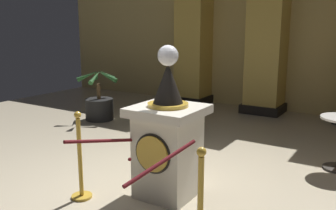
% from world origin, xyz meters
% --- Properties ---
extents(ground_plane, '(12.41, 12.41, 0.00)m').
position_xyz_m(ground_plane, '(0.00, 0.00, 0.00)').
color(ground_plane, beige).
extents(back_wall, '(12.41, 0.16, 3.95)m').
position_xyz_m(back_wall, '(0.00, 5.27, 1.97)').
color(back_wall, tan).
rests_on(back_wall, ground_plane).
extents(pedestal_clock, '(0.77, 0.77, 1.76)m').
position_xyz_m(pedestal_clock, '(0.39, 0.01, 0.68)').
color(pedestal_clock, silver).
rests_on(pedestal_clock, ground_plane).
extents(stanchion_near, '(0.24, 0.24, 1.03)m').
position_xyz_m(stanchion_near, '(-0.41, -0.59, 0.36)').
color(stanchion_near, gold).
rests_on(stanchion_near, ground_plane).
extents(velvet_rope, '(1.08, 1.05, 0.22)m').
position_xyz_m(velvet_rope, '(0.45, -0.77, 0.79)').
color(velvet_rope, '#591419').
extents(column_left, '(0.87, 0.87, 3.79)m').
position_xyz_m(column_left, '(-1.87, 4.84, 1.88)').
color(column_left, black).
rests_on(column_left, ground_plane).
extents(column_centre_rear, '(0.93, 0.93, 3.79)m').
position_xyz_m(column_centre_rear, '(0.00, 4.84, 1.88)').
color(column_centre_rear, black).
rests_on(column_centre_rear, ground_plane).
extents(potted_palm_left, '(0.83, 0.86, 1.10)m').
position_xyz_m(potted_palm_left, '(-2.75, 2.27, 0.32)').
color(potted_palm_left, black).
rests_on(potted_palm_left, ground_plane).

